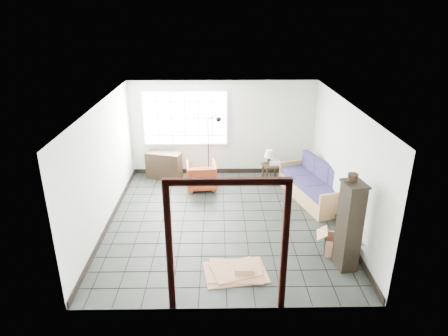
{
  "coord_description": "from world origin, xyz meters",
  "views": [
    {
      "loc": [
        -0.13,
        -7.7,
        4.38
      ],
      "look_at": [
        0.0,
        0.3,
        1.13
      ],
      "focal_mm": 32.0,
      "sensor_mm": 36.0,
      "label": 1
    }
  ],
  "objects_px": {
    "side_table": "(271,167)",
    "tall_shelf": "(349,226)",
    "futon_sofa": "(315,186)",
    "armchair": "(201,174)"
  },
  "relations": [
    {
      "from": "armchair",
      "to": "tall_shelf",
      "type": "bearing_deg",
      "value": 122.5
    },
    {
      "from": "futon_sofa",
      "to": "side_table",
      "type": "height_order",
      "value": "futon_sofa"
    },
    {
      "from": "armchair",
      "to": "side_table",
      "type": "relative_size",
      "value": 1.45
    },
    {
      "from": "armchair",
      "to": "side_table",
      "type": "distance_m",
      "value": 1.89
    },
    {
      "from": "tall_shelf",
      "to": "futon_sofa",
      "type": "bearing_deg",
      "value": 79.1
    },
    {
      "from": "futon_sofa",
      "to": "armchair",
      "type": "bearing_deg",
      "value": 149.95
    },
    {
      "from": "armchair",
      "to": "futon_sofa",
      "type": "bearing_deg",
      "value": 160.4
    },
    {
      "from": "futon_sofa",
      "to": "tall_shelf",
      "type": "relative_size",
      "value": 1.35
    },
    {
      "from": "futon_sofa",
      "to": "side_table",
      "type": "relative_size",
      "value": 4.28
    },
    {
      "from": "side_table",
      "to": "tall_shelf",
      "type": "distance_m",
      "value": 3.92
    }
  ]
}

